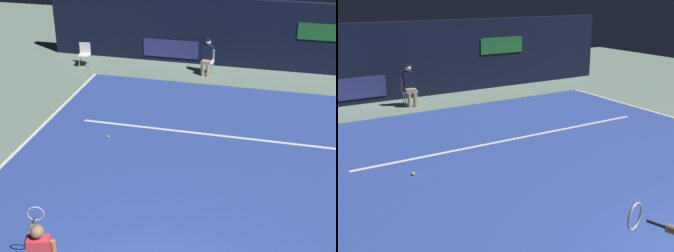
# 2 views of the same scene
# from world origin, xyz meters

# --- Properties ---
(ground_plane) EXTENTS (30.24, 30.24, 0.00)m
(ground_plane) POSITION_xyz_m (0.00, 4.64, 0.00)
(ground_plane) COLOR slate
(court_surface) EXTENTS (10.20, 11.27, 0.01)m
(court_surface) POSITION_xyz_m (0.00, 4.64, 0.01)
(court_surface) COLOR #2D479E
(court_surface) RESTS_ON ground
(line_service) EXTENTS (7.96, 0.10, 0.01)m
(line_service) POSITION_xyz_m (0.00, 6.61, 0.01)
(line_service) COLOR white
(line_service) RESTS_ON court_surface
(back_wall) EXTENTS (15.00, 0.33, 2.60)m
(back_wall) POSITION_xyz_m (-0.00, 12.39, 1.30)
(back_wall) COLOR black
(back_wall) RESTS_ON ground
(line_judge_on_chair) EXTENTS (0.48, 0.56, 1.32)m
(line_judge_on_chair) POSITION_xyz_m (-1.02, 11.30, 0.69)
(line_judge_on_chair) COLOR white
(line_judge_on_chair) RESTS_ON ground
(tennis_ball) EXTENTS (0.07, 0.07, 0.07)m
(tennis_ball) POSITION_xyz_m (-2.91, 5.76, 0.05)
(tennis_ball) COLOR #CCE033
(tennis_ball) RESTS_ON court_surface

